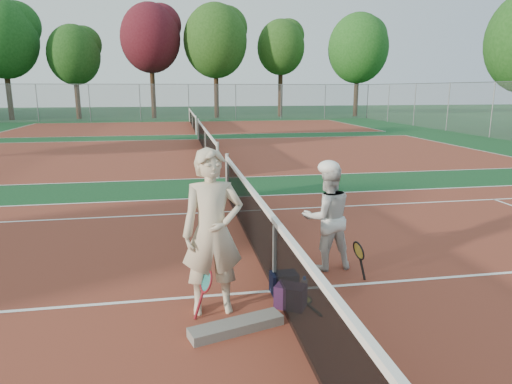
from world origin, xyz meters
The scene contains 23 objects.
ground centered at (0.00, 0.00, 0.00)m, with size 130.00×130.00×0.00m, color #103C1C.
court_main centered at (0.00, 0.00, 0.00)m, with size 23.77×10.97×0.01m, color maroon.
court_far_a centered at (0.00, 13.50, 0.00)m, with size 23.77×10.97×0.01m, color maroon.
court_far_b centered at (0.00, 27.00, 0.00)m, with size 23.77×10.97×0.01m, color maroon.
net_main centered at (0.00, 0.00, 0.51)m, with size 0.10×10.98×1.02m, color black, non-canonical shape.
net_far_a centered at (0.00, 13.50, 0.51)m, with size 0.10×10.98×1.02m, color black, non-canonical shape.
net_far_b centered at (0.00, 27.00, 0.51)m, with size 0.10×10.98×1.02m, color black, non-canonical shape.
fence_back centered at (0.00, 34.00, 1.50)m, with size 32.00×0.06×3.00m, color slate, non-canonical shape.
player_a centered at (-0.84, -0.40, 1.00)m, with size 0.73×0.48×2.00m, color beige.
player_b centered at (0.94, 0.69, 0.79)m, with size 0.77×0.60×1.58m, color silver.
racket_red centered at (-0.94, -0.53, 0.29)m, with size 0.23×0.27×0.58m, color maroon, non-canonical shape.
racket_black_held centered at (1.22, 0.11, 0.29)m, with size 0.20×0.27×0.58m, color black, non-canonical shape.
racket_spare centered at (0.30, -0.34, 0.01)m, with size 0.60×0.27×0.03m, color black, non-canonical shape.
sports_bag_navy centered at (0.12, -0.06, 0.14)m, with size 0.35×0.24×0.28m, color black.
sports_bag_purple centered at (0.10, -0.49, 0.15)m, with size 0.36×0.25×0.29m, color #28112D.
net_cover_canvas centered at (-0.64, -0.93, 0.06)m, with size 1.08×0.25×0.11m, color #64605A.
water_bottle centered at (0.31, -0.36, 0.15)m, with size 0.09×0.09×0.30m, color #C9E0FF.
tree_back_0 centered at (-15.04, 37.20, 6.66)m, with size 5.67×5.67×9.93m.
tree_back_1 centered at (-9.59, 37.57, 5.45)m, with size 4.45×4.45×8.04m.
tree_back_maroon centered at (-3.06, 37.63, 6.96)m, with size 5.25×5.25×10.01m.
tree_back_3 centered at (2.66, 37.38, 6.80)m, with size 5.72×5.72×10.11m.
tree_back_4 centered at (8.86, 38.11, 6.39)m, with size 4.44×4.44×8.98m.
tree_back_5 centered at (16.19, 37.22, 6.35)m, with size 5.68×5.68×9.63m.
Camera 1 is at (-1.23, -5.54, 2.66)m, focal length 32.00 mm.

